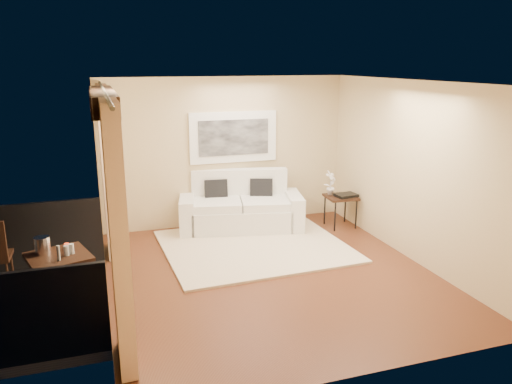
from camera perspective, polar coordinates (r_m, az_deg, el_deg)
floor at (r=7.24m, az=1.74°, el=-9.40°), size 5.00×5.00×0.00m
room_shell at (r=6.23m, az=-17.14°, el=10.03°), size 5.00×6.40×5.00m
balcony at (r=6.89m, az=-25.59°, el=-10.64°), size 1.81×2.60×1.17m
curtains at (r=6.43m, az=-16.17°, el=-0.52°), size 0.16×4.80×2.64m
artwork at (r=9.10m, az=-2.58°, el=6.27°), size 1.62×0.07×0.92m
rug at (r=8.23m, az=-0.19°, el=-6.21°), size 2.98×2.63×0.04m
sofa at (r=9.03m, az=-1.77°, el=-1.93°), size 2.31×1.35×1.04m
side_table at (r=9.22m, az=9.67°, el=-0.81°), size 0.57×0.57×0.58m
tray at (r=9.18m, az=10.26°, el=-0.36°), size 0.41×0.32×0.05m
orchid at (r=9.20m, az=8.50°, el=1.05°), size 0.29×0.26×0.46m
bistro_table at (r=6.31m, az=-21.61°, el=-7.42°), size 0.83×0.83×0.78m
ice_bucket at (r=6.37m, az=-23.24°, el=-5.60°), size 0.18×0.18×0.20m
candle at (r=6.43m, az=-20.81°, el=-5.81°), size 0.06×0.06×0.07m
vase at (r=6.08m, az=-21.65°, el=-6.51°), size 0.04×0.04×0.18m
glass_a at (r=6.21m, az=-20.85°, el=-6.28°), size 0.06×0.06×0.12m
glass_b at (r=6.25m, az=-20.35°, el=-6.10°), size 0.06×0.06×0.12m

